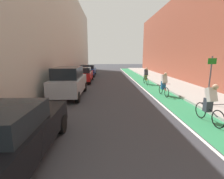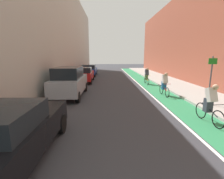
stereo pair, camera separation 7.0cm
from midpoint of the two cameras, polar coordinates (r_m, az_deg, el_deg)
The scene contains 14 objects.
ground_plane at distance 14.86m, azimuth 0.31°, elevation 1.13°, with size 85.86×85.86×0.00m, color #38383D.
bike_lane_paint at distance 17.29m, azimuth 11.24°, elevation 2.38°, with size 1.60×39.03×0.00m, color #2D8451.
lane_divider_stripe at distance 17.10m, azimuth 8.30°, elevation 2.38°, with size 0.12×39.03×0.00m, color white.
sidewalk_right at distance 17.98m, azimuth 18.73°, elevation 2.56°, with size 3.21×39.03×0.14m, color #A8A59E.
building_facade_left at distance 17.62m, azimuth -20.89°, elevation 18.80°, with size 3.00×39.03×10.26m.
building_facade_right at distance 20.85m, azimuth 25.08°, elevation 16.06°, with size 2.40×35.03×9.43m, color #9E4C38.
parked_sedan_black at distance 4.88m, azimuth -33.57°, elevation -13.19°, with size 2.00×4.48×1.53m.
parked_suv_silver at distance 11.30m, azimuth -14.84°, elevation 2.68°, with size 1.84×4.38×1.98m.
parked_sedan_red at distance 17.51m, azimuth -10.31°, elevation 5.12°, with size 2.04×4.37×1.53m.
parked_sedan_blue at distance 23.06m, azimuth -8.36°, elevation 6.67°, with size 2.01×4.58×1.53m.
cyclist_mid at distance 7.68m, azimuth 30.55°, elevation -3.83°, with size 0.48×1.74×1.63m.
cyclist_trailing at distance 11.77m, azimuth 17.39°, elevation 2.05°, with size 0.48×1.71×1.61m.
cyclist_far at distance 16.24m, azimuth 11.53°, elevation 4.80°, with size 0.48×1.69×1.60m.
street_sign_post at distance 9.93m, azimuth 30.73°, elevation 3.98°, with size 0.44×0.07×2.53m.
Camera 1 is at (-0.65, 0.90, 2.67)m, focal length 26.39 mm.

